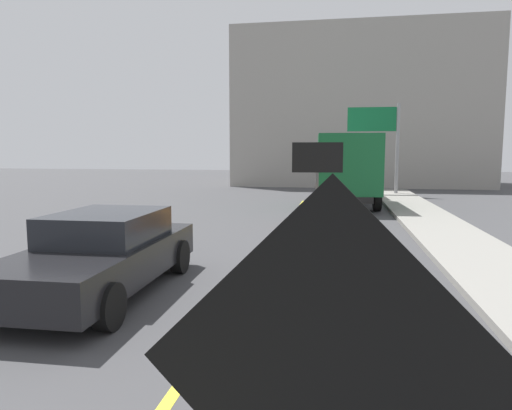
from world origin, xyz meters
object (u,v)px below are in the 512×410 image
(roadwork_sign, at_px, (329,384))
(arrow_board_trailer, at_px, (317,212))
(box_truck, at_px, (345,167))
(traffic_cone_mid_lane, at_px, (288,299))
(pickup_car, at_px, (103,253))
(highway_guide_sign, at_px, (383,133))
(traffic_cone_curbside, at_px, (318,227))
(traffic_cone_far_lane, at_px, (310,249))

(roadwork_sign, relative_size, arrow_board_trailer, 0.86)
(roadwork_sign, bearing_deg, box_truck, 88.87)
(traffic_cone_mid_lane, bearing_deg, pickup_car, 165.29)
(arrow_board_trailer, height_order, highway_guide_sign, highway_guide_sign)
(roadwork_sign, height_order, pickup_car, roadwork_sign)
(roadwork_sign, height_order, traffic_cone_curbside, roadwork_sign)
(traffic_cone_mid_lane, bearing_deg, traffic_cone_far_lane, 88.11)
(roadwork_sign, distance_m, pickup_car, 6.64)
(pickup_car, relative_size, traffic_cone_far_lane, 6.25)
(highway_guide_sign, xyz_separation_m, traffic_cone_far_lane, (-2.97, -16.51, -3.06))
(pickup_car, xyz_separation_m, traffic_cone_mid_lane, (3.25, -0.85, -0.36))
(pickup_car, height_order, traffic_cone_curbside, pickup_car)
(roadwork_sign, distance_m, highway_guide_sign, 24.59)
(arrow_board_trailer, xyz_separation_m, traffic_cone_far_lane, (0.08, -5.09, -0.12))
(arrow_board_trailer, height_order, traffic_cone_mid_lane, arrow_board_trailer)
(pickup_car, distance_m, traffic_cone_curbside, 6.62)
(highway_guide_sign, xyz_separation_m, traffic_cone_mid_lane, (-3.09, -19.91, -3.08))
(roadwork_sign, xyz_separation_m, pickup_car, (-3.88, 5.34, -0.78))
(traffic_cone_mid_lane, xyz_separation_m, traffic_cone_far_lane, (0.11, 3.40, 0.02))
(roadwork_sign, relative_size, highway_guide_sign, 0.47)
(box_truck, bearing_deg, pickup_car, -106.97)
(roadwork_sign, xyz_separation_m, traffic_cone_far_lane, (-0.52, 7.89, -1.11))
(traffic_cone_mid_lane, distance_m, traffic_cone_curbside, 6.53)
(arrow_board_trailer, bearing_deg, traffic_cone_curbside, -86.57)
(traffic_cone_curbside, bearing_deg, highway_guide_sign, 77.63)
(traffic_cone_far_lane, distance_m, traffic_cone_curbside, 3.13)
(roadwork_sign, distance_m, traffic_cone_far_lane, 7.98)
(highway_guide_sign, relative_size, traffic_cone_mid_lane, 7.21)
(highway_guide_sign, height_order, traffic_cone_far_lane, highway_guide_sign)
(roadwork_sign, height_order, box_truck, box_truck)
(arrow_board_trailer, height_order, box_truck, box_truck)
(arrow_board_trailer, distance_m, box_truck, 6.52)
(arrow_board_trailer, xyz_separation_m, pickup_car, (-3.28, -7.64, 0.21))
(highway_guide_sign, relative_size, traffic_cone_far_lane, 6.81)
(arrow_board_trailer, xyz_separation_m, box_truck, (0.98, 6.32, 1.24))
(pickup_car, bearing_deg, traffic_cone_mid_lane, -14.71)
(pickup_car, height_order, traffic_cone_mid_lane, pickup_car)
(roadwork_sign, height_order, traffic_cone_far_lane, roadwork_sign)
(highway_guide_sign, bearing_deg, arrow_board_trailer, -104.96)
(box_truck, height_order, traffic_cone_curbside, box_truck)
(traffic_cone_mid_lane, relative_size, traffic_cone_curbside, 1.08)
(arrow_board_trailer, bearing_deg, pickup_car, -113.25)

